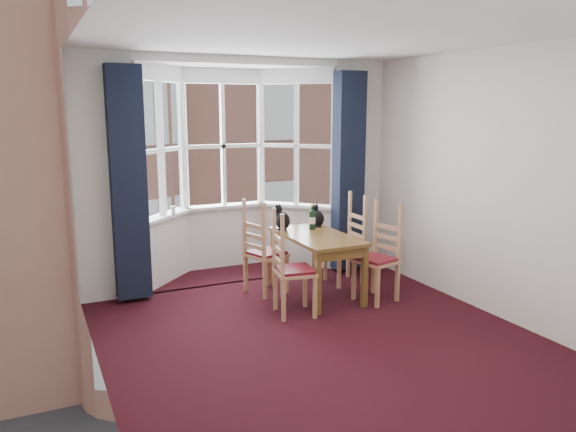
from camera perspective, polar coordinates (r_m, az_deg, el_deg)
floor at (r=5.39m, az=4.22°, el=-13.05°), size 4.50×4.50×0.00m
ceiling at (r=4.96m, az=4.70°, el=17.97°), size 4.50×4.50×0.00m
wall_left at (r=4.38m, az=-19.00°, el=-0.07°), size 0.00×4.50×4.50m
wall_right at (r=6.21m, az=20.76°, el=2.94°), size 0.00×4.50×4.50m
wall_near at (r=3.26m, az=24.25°, el=-4.10°), size 4.00×0.00×4.00m
wall_back_pier_left at (r=6.63m, az=-18.14°, el=3.57°), size 0.70×0.12×2.80m
wall_back_pier_right at (r=7.74m, az=6.93°, el=5.04°), size 0.70×0.12×2.80m
bay_window at (r=7.49m, az=-5.98°, el=4.85°), size 2.76×0.94×2.80m
curtain_left at (r=6.49m, az=-15.90°, el=3.10°), size 0.38×0.22×2.60m
curtain_right at (r=7.48m, az=6.15°, el=4.46°), size 0.38×0.22×2.60m
dining_table at (r=6.58m, az=2.93°, el=-2.77°), size 0.69×1.28×0.73m
chair_left_near at (r=5.98m, az=-0.16°, el=-5.74°), size 0.47×0.48×0.92m
chair_left_far at (r=6.64m, az=-2.85°, el=-4.04°), size 0.51×0.52×0.92m
chair_right_near at (r=6.56m, az=9.47°, el=-4.37°), size 0.49×0.51×0.92m
chair_right_far at (r=7.15m, az=6.36°, el=-3.01°), size 0.40×0.42×0.92m
cat_left at (r=6.82m, az=-0.61°, el=-0.34°), size 0.24×0.27×0.32m
cat_right at (r=7.03m, az=3.01°, el=-0.12°), size 0.16×0.22×0.29m
wine_bottle at (r=6.81m, az=2.48°, el=-0.28°), size 0.08×0.08×0.30m
candle_tall at (r=7.19m, az=-11.60°, el=0.57°), size 0.06×0.06×0.10m
street at (r=37.52m, az=-20.68°, el=-2.32°), size 80.00×80.00×0.00m
tenement_building at (r=18.47m, az=-17.65°, el=8.65°), size 18.40×7.80×15.20m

